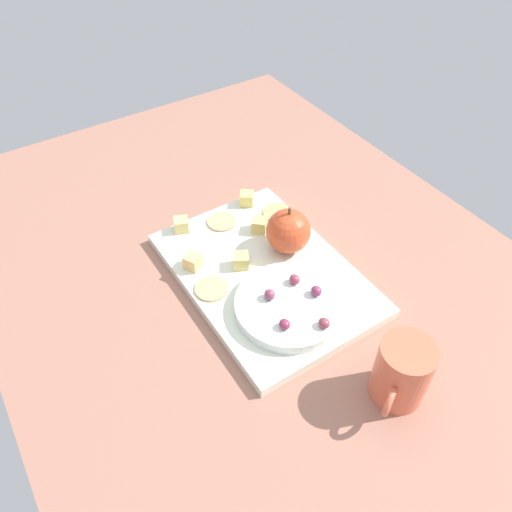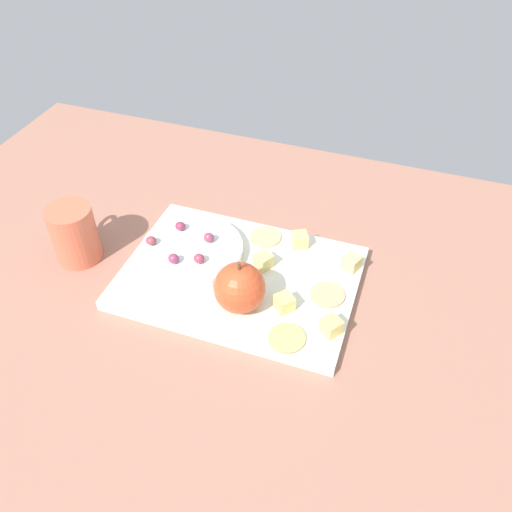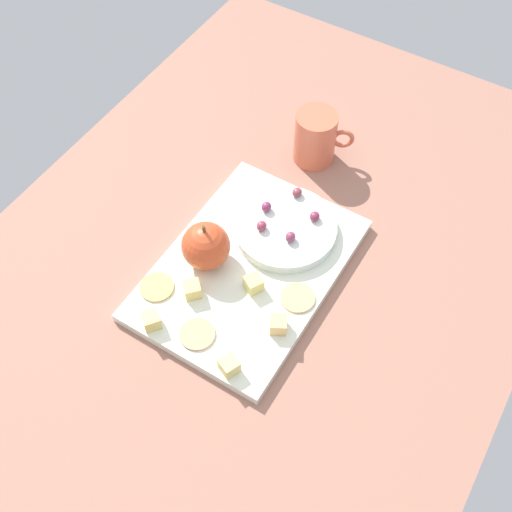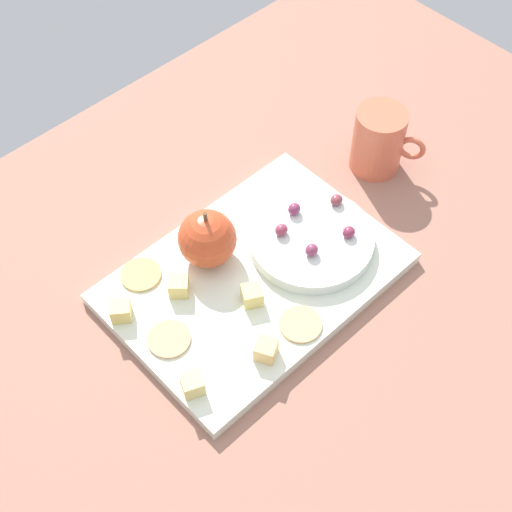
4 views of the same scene
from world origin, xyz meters
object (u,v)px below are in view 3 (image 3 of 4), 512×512
cheese_cube_0 (278,324)px  cracker_0 (196,334)px  cheese_cube_2 (229,366)px  cheese_cube_1 (254,284)px  grape_1 (290,237)px  cup (316,137)px  grape_3 (298,193)px  cheese_cube_4 (151,320)px  grape_0 (315,216)px  cheese_cube_3 (192,289)px  cracker_2 (157,287)px  grape_2 (262,226)px  cracker_1 (298,298)px  grape_4 (266,207)px  platter (249,269)px  serving_dish (285,228)px  apple_whole (206,246)px

cheese_cube_0 → cracker_0: bearing=-53.8°
cheese_cube_0 → cheese_cube_2: same height
cheese_cube_1 → grape_1: 9.77cm
cup → grape_1: bearing=18.1°
grape_3 → cheese_cube_1: bearing=8.2°
cheese_cube_4 → grape_0: (-28.53, 11.53, 1.31)cm
cracker_0 → cup: 41.72cm
cheese_cube_1 → cheese_cube_3: 9.32cm
cheese_cube_4 → cheese_cube_0: bearing=119.5°
cracker_2 → grape_2: (-16.89, 8.50, 2.40)cm
cheese_cube_3 → cracker_1: (-7.62, 14.04, -1.03)cm
cheese_cube_4 → grape_1: bearing=155.8°
cracker_0 → grape_4: 24.28cm
grape_0 → grape_3: 5.55cm
cheese_cube_1 → grape_2: grape_2 is taller
cracker_1 → grape_2: 13.25cm
cheese_cube_0 → cheese_cube_3: (1.66, -14.10, 0.00)cm
cheese_cube_1 → cracker_0: cheese_cube_1 is taller
cracker_2 → grape_0: grape_0 is taller
platter → grape_3: grape_3 is taller
grape_2 → grape_4: same height
cheese_cube_1 → serving_dish: bearing=-174.0°
cheese_cube_3 → serving_dish: bearing=160.8°
apple_whole → grape_3: 18.74cm
grape_3 → cheese_cube_3: bearing=-11.1°
serving_dish → cheese_cube_1: (11.82, 1.23, 0.32)cm
grape_4 → grape_3: bearing=151.8°
apple_whole → cracker_1: bearing=94.7°
serving_dish → grape_3: bearing=-167.7°
grape_1 → grape_3: size_ratio=1.00×
apple_whole → cracker_0: (11.76, 6.00, -3.59)cm
cheese_cube_0 → cheese_cube_2: bearing=-15.5°
cheese_cube_3 → cracker_2: bearing=-69.1°
cracker_0 → cheese_cube_0: bearing=126.2°
cheese_cube_0 → grape_1: (-13.70, -5.89, 1.43)cm
apple_whole → grape_4: bearing=164.2°
platter → cheese_cube_3: cheese_cube_3 is taller
cheese_cube_4 → cracker_0: 6.87cm
platter → grape_2: (-6.12, -1.41, 3.48)cm
cheese_cube_3 → grape_0: (-21.04, 9.45, 1.31)cm
cheese_cube_3 → grape_1: 17.47cm
grape_1 → grape_3: grape_1 is taller
apple_whole → grape_3: size_ratio=4.31×
cheese_cube_1 → cracker_2: 14.86cm
grape_4 → cheese_cube_2: bearing=20.3°
cheese_cube_0 → serving_dish: bearing=-153.3°
cheese_cube_4 → grape_1: (-22.85, 10.29, 1.43)cm
cheese_cube_0 → grape_1: bearing=-156.7°
cracker_0 → cheese_cube_3: bearing=-141.0°
cheese_cube_0 → cheese_cube_4: bearing=-60.5°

